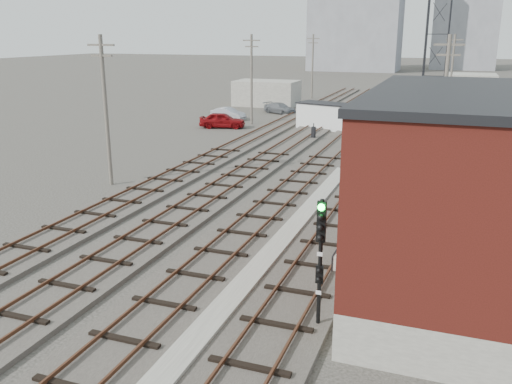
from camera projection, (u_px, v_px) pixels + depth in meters
The scene contains 23 objects.
ground at pixel (391, 111), 65.70m from camera, with size 320.00×320.00×0.00m, color #282621.
track_right at pixel (392, 143), 45.91m from camera, with size 3.20×90.00×0.39m.
track_mid_right at pixel (346, 140), 47.23m from camera, with size 3.20×90.00×0.39m.
track_mid_left at pixel (301, 137), 48.54m from camera, with size 3.20×90.00×0.39m.
track_left at pixel (259, 135), 49.86m from camera, with size 3.20×90.00×0.39m.
platform_curb at pixel (282, 242), 24.02m from camera, with size 0.90×28.00×0.26m, color gray.
brick_building at pixel (457, 194), 18.93m from camera, with size 6.54×12.20×7.22m.
lattice_tower at pixel (436, 56), 39.25m from camera, with size 1.60×1.60×15.00m.
utility_pole_left_a at pixel (106, 107), 32.39m from camera, with size 1.80×0.24×9.00m.
utility_pole_left_b at pixel (252, 77), 54.94m from camera, with size 1.80×0.24×9.00m.
utility_pole_left_c at pixel (313, 65), 77.48m from camera, with size 1.80×0.24×9.00m.
utility_pole_right_a at pixel (444, 105), 33.36m from camera, with size 1.80×0.24×9.00m.
utility_pole_right_b at pixel (451, 73), 60.42m from camera, with size 1.80×0.24×9.00m.
apartment_left at pixel (357, 9), 135.04m from camera, with size 22.00×14.00×30.00m, color gray.
apartment_right at pixel (466, 18), 140.59m from camera, with size 16.00×12.00×26.00m, color gray.
shed_left at pixel (267, 93), 70.51m from camera, with size 8.00×5.00×3.20m, color gray.
shed_right at pixel (471, 89), 71.20m from camera, with size 6.00×6.00×4.00m, color gray.
signal_mast at pixel (320, 254), 16.50m from camera, with size 0.40×0.42×4.30m.
switch_stand at pixel (313, 132), 47.81m from camera, with size 0.36×0.36×1.37m.
site_trailer at pixel (328, 116), 53.15m from camera, with size 6.52×4.19×2.54m.
car_red at pixel (222, 120), 53.84m from camera, with size 1.83×4.54×1.55m, color maroon.
car_silver at pixel (228, 114), 59.16m from camera, with size 1.37×3.93×1.30m, color #A7A9AF.
car_grey at pixel (280, 108), 63.64m from camera, with size 1.73×4.25×1.23m, color slate.
Camera 1 is at (7.10, -7.47, 9.01)m, focal length 38.00 mm.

